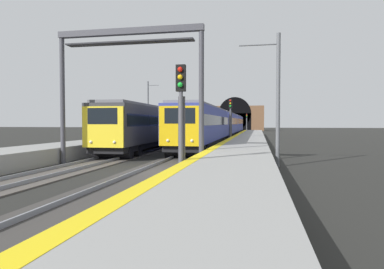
{
  "coord_description": "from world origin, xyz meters",
  "views": [
    {
      "loc": [
        -15.73,
        -4.91,
        2.43
      ],
      "look_at": [
        11.38,
        0.44,
        1.48
      ],
      "focal_mm": 31.59,
      "sensor_mm": 36.0,
      "label": 1
    }
  ],
  "objects_px": {
    "railway_signal_near": "(181,111)",
    "overhead_signal_gantry": "(129,63)",
    "catenary_mast_near": "(277,98)",
    "train_main_approaching": "(224,124)",
    "railway_signal_far": "(247,121)",
    "railway_signal_mid": "(230,117)",
    "catenary_mast_far": "(148,110)",
    "train_adjacent_platform": "(176,125)"
  },
  "relations": [
    {
      "from": "railway_signal_near",
      "to": "overhead_signal_gantry",
      "type": "relative_size",
      "value": 0.55
    },
    {
      "from": "overhead_signal_gantry",
      "to": "catenary_mast_near",
      "type": "height_order",
      "value": "overhead_signal_gantry"
    },
    {
      "from": "railway_signal_near",
      "to": "overhead_signal_gantry",
      "type": "height_order",
      "value": "overhead_signal_gantry"
    },
    {
      "from": "train_main_approaching",
      "to": "railway_signal_far",
      "type": "distance_m",
      "value": 39.98
    },
    {
      "from": "railway_signal_mid",
      "to": "overhead_signal_gantry",
      "type": "distance_m",
      "value": 19.53
    },
    {
      "from": "catenary_mast_far",
      "to": "railway_signal_near",
      "type": "bearing_deg",
      "value": -159.36
    },
    {
      "from": "railway_signal_mid",
      "to": "overhead_signal_gantry",
      "type": "xyz_separation_m",
      "value": [
        -18.87,
        4.24,
        2.75
      ]
    },
    {
      "from": "train_main_approaching",
      "to": "catenary_mast_far",
      "type": "height_order",
      "value": "catenary_mast_far"
    },
    {
      "from": "train_adjacent_platform",
      "to": "railway_signal_near",
      "type": "height_order",
      "value": "train_adjacent_platform"
    },
    {
      "from": "train_adjacent_platform",
      "to": "railway_signal_far",
      "type": "distance_m",
      "value": 50.66
    },
    {
      "from": "overhead_signal_gantry",
      "to": "catenary_mast_near",
      "type": "bearing_deg",
      "value": -83.84
    },
    {
      "from": "train_main_approaching",
      "to": "railway_signal_near",
      "type": "relative_size",
      "value": 11.86
    },
    {
      "from": "train_main_approaching",
      "to": "railway_signal_far",
      "type": "bearing_deg",
      "value": 177.33
    },
    {
      "from": "railway_signal_mid",
      "to": "catenary_mast_near",
      "type": "height_order",
      "value": "catenary_mast_near"
    },
    {
      "from": "railway_signal_near",
      "to": "railway_signal_mid",
      "type": "relative_size",
      "value": 0.93
    },
    {
      "from": "railway_signal_mid",
      "to": "catenary_mast_far",
      "type": "distance_m",
      "value": 15.58
    },
    {
      "from": "train_main_approaching",
      "to": "catenary_mast_far",
      "type": "relative_size",
      "value": 6.67
    },
    {
      "from": "railway_signal_mid",
      "to": "catenary_mast_near",
      "type": "xyz_separation_m",
      "value": [
        -17.98,
        -4.03,
        0.71
      ]
    },
    {
      "from": "train_main_approaching",
      "to": "overhead_signal_gantry",
      "type": "xyz_separation_m",
      "value": [
        -30.8,
        2.35,
        3.59
      ]
    },
    {
      "from": "railway_signal_mid",
      "to": "catenary_mast_far",
      "type": "relative_size",
      "value": 0.6
    },
    {
      "from": "train_main_approaching",
      "to": "railway_signal_far",
      "type": "relative_size",
      "value": 11.56
    },
    {
      "from": "railway_signal_near",
      "to": "railway_signal_mid",
      "type": "distance_m",
      "value": 24.04
    },
    {
      "from": "train_adjacent_platform",
      "to": "catenary_mast_far",
      "type": "distance_m",
      "value": 9.83
    },
    {
      "from": "railway_signal_far",
      "to": "catenary_mast_far",
      "type": "xyz_separation_m",
      "value": [
        -42.67,
        12.52,
        1.33
      ]
    },
    {
      "from": "train_adjacent_platform",
      "to": "overhead_signal_gantry",
      "type": "distance_m",
      "value": 20.95
    },
    {
      "from": "railway_signal_far",
      "to": "catenary_mast_far",
      "type": "relative_size",
      "value": 0.58
    },
    {
      "from": "catenary_mast_near",
      "to": "train_adjacent_platform",
      "type": "bearing_deg",
      "value": 28.42
    },
    {
      "from": "catenary_mast_near",
      "to": "railway_signal_far",
      "type": "bearing_deg",
      "value": 3.3
    },
    {
      "from": "train_main_approaching",
      "to": "train_adjacent_platform",
      "type": "xyz_separation_m",
      "value": [
        -10.3,
        4.7,
        -0.0
      ]
    },
    {
      "from": "railway_signal_mid",
      "to": "railway_signal_far",
      "type": "relative_size",
      "value": 1.04
    },
    {
      "from": "train_main_approaching",
      "to": "railway_signal_far",
      "type": "height_order",
      "value": "railway_signal_far"
    },
    {
      "from": "train_main_approaching",
      "to": "catenary_mast_near",
      "type": "bearing_deg",
      "value": 11.22
    },
    {
      "from": "train_adjacent_platform",
      "to": "overhead_signal_gantry",
      "type": "relative_size",
      "value": 4.46
    },
    {
      "from": "railway_signal_near",
      "to": "overhead_signal_gantry",
      "type": "xyz_separation_m",
      "value": [
        5.17,
        4.24,
        2.94
      ]
    },
    {
      "from": "railway_signal_far",
      "to": "overhead_signal_gantry",
      "type": "xyz_separation_m",
      "value": [
        -70.73,
        4.24,
        2.87
      ]
    },
    {
      "from": "catenary_mast_near",
      "to": "catenary_mast_far",
      "type": "bearing_deg",
      "value": 31.34
    },
    {
      "from": "catenary_mast_near",
      "to": "catenary_mast_far",
      "type": "height_order",
      "value": "catenary_mast_far"
    },
    {
      "from": "railway_signal_near",
      "to": "railway_signal_mid",
      "type": "xyz_separation_m",
      "value": [
        24.04,
        0.0,
        0.19
      ]
    },
    {
      "from": "railway_signal_near",
      "to": "railway_signal_far",
      "type": "distance_m",
      "value": 75.9
    },
    {
      "from": "train_adjacent_platform",
      "to": "railway_signal_far",
      "type": "relative_size",
      "value": 7.97
    },
    {
      "from": "overhead_signal_gantry",
      "to": "catenary_mast_far",
      "type": "bearing_deg",
      "value": 16.44
    },
    {
      "from": "train_adjacent_platform",
      "to": "railway_signal_mid",
      "type": "relative_size",
      "value": 7.63
    }
  ]
}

